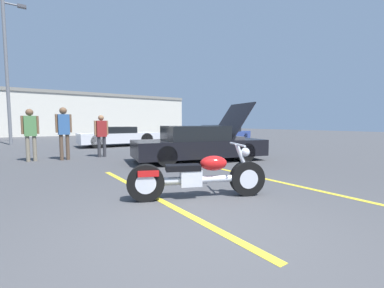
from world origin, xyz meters
name	(u,v)px	position (x,y,z in m)	size (l,w,h in m)	color
ground_plane	(202,232)	(0.00, 0.00, 0.00)	(80.00, 80.00, 0.00)	#474749
parking_stripe_middle	(153,196)	(0.19, 1.69, 0.00)	(0.12, 5.39, 0.01)	yellow
parking_stripe_back	(258,177)	(2.97, 1.69, 0.00)	(0.12, 5.39, 0.01)	yellow
far_building	(34,112)	(0.00, 27.39, 2.34)	(32.00, 4.20, 4.40)	beige
light_pole	(8,67)	(-1.85, 16.00, 4.47)	(1.21, 0.28, 8.18)	slate
motorcycle	(198,176)	(0.80, 1.16, 0.38)	(2.27, 1.17, 0.94)	black
show_car_hood_open	(200,144)	(3.44, 4.67, 0.58)	(4.73, 2.74, 2.00)	black
parked_car_mid_row	(118,136)	(3.04, 11.77, 0.54)	(4.34, 1.99, 1.08)	silver
parked_car_right_row	(223,135)	(8.73, 9.41, 0.56)	(4.87, 3.44, 1.16)	navy
spectator_near_motorcycle	(101,132)	(0.95, 7.57, 0.94)	(0.52, 0.21, 1.59)	#333338
spectator_by_show_car	(30,130)	(-1.32, 7.79, 1.06)	(0.52, 0.23, 1.76)	gray
spectator_midground	(64,128)	(-0.34, 7.50, 1.10)	(0.52, 0.24, 1.84)	brown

